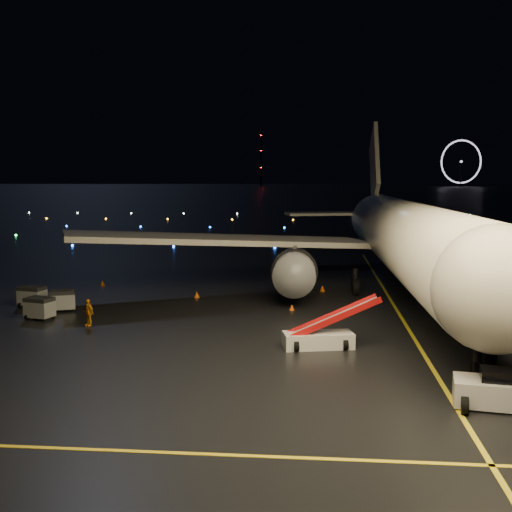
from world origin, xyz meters
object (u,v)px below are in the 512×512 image
object	(u,v)px
airliner	(403,197)
belt_loader	(318,324)
crew_c	(88,312)
baggage_cart_1	(32,297)
baggage_cart_0	(62,301)
baggage_cart_2	(40,308)
pushback_tug	(497,388)

from	to	relation	value
airliner	belt_loader	distance (m)	23.49
crew_c	baggage_cart_1	distance (m)	9.30
belt_loader	baggage_cart_0	xyz separation A→B (m)	(-20.26, 9.24, -0.71)
airliner	baggage_cart_1	world-z (taller)	airliner
airliner	crew_c	distance (m)	30.28
airliner	crew_c	world-z (taller)	airliner
baggage_cart_1	baggage_cart_0	bearing A→B (deg)	-12.47
baggage_cart_2	baggage_cart_1	bearing A→B (deg)	135.51
belt_loader	baggage_cart_2	bearing A→B (deg)	151.28
baggage_cart_0	baggage_cart_1	size ratio (longest dim) A/B	0.98
pushback_tug	baggage_cart_2	bearing A→B (deg)	160.62
pushback_tug	baggage_cart_2	size ratio (longest dim) A/B	1.96
airliner	baggage_cart_2	size ratio (longest dim) A/B	31.90
pushback_tug	belt_loader	xyz separation A→B (m)	(-8.18, 9.73, 0.63)
belt_loader	airliner	bearing A→B (deg)	57.52
airliner	baggage_cart_0	xyz separation A→B (m)	(-28.04, -11.70, -7.97)
baggage_cart_1	belt_loader	bearing A→B (deg)	-13.22
baggage_cart_0	airliner	bearing A→B (deg)	0.66
airliner	baggage_cart_0	size ratio (longest dim) A/B	31.75
baggage_cart_0	baggage_cart_2	world-z (taller)	baggage_cart_0
pushback_tug	crew_c	size ratio (longest dim) A/B	1.97
pushback_tug	belt_loader	size ratio (longest dim) A/B	0.60
airliner	belt_loader	bearing A→B (deg)	-111.35
baggage_cart_0	baggage_cart_2	distance (m)	3.09
airliner	pushback_tug	size ratio (longest dim) A/B	16.27
belt_loader	baggage_cart_2	distance (m)	21.72
baggage_cart_0	baggage_cart_1	bearing A→B (deg)	134.35
belt_loader	baggage_cart_2	world-z (taller)	belt_loader
pushback_tug	baggage_cart_0	bearing A→B (deg)	155.72
baggage_cart_2	crew_c	bearing A→B (deg)	-6.30
crew_c	airliner	bearing A→B (deg)	70.83
pushback_tug	baggage_cart_0	xyz separation A→B (m)	(-28.45, 18.97, -0.08)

